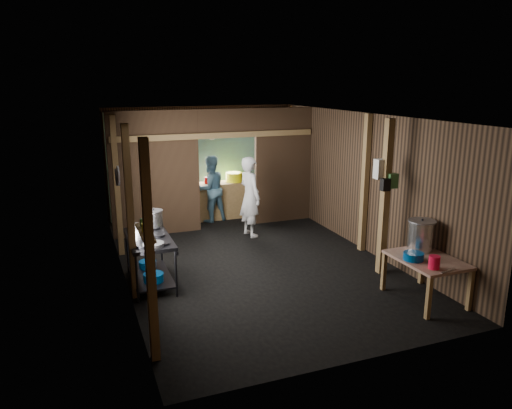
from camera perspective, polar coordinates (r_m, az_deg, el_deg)
name	(u,v)px	position (r m, az deg, el deg)	size (l,w,h in m)	color
floor	(252,260)	(8.86, -0.46, -6.60)	(4.50, 7.00, 0.00)	black
ceiling	(252,116)	(8.30, -0.50, 10.41)	(4.50, 7.00, 0.00)	#393837
wall_back	(201,161)	(11.77, -6.45, 5.12)	(4.50, 0.00, 2.60)	#503725
wall_front	(363,256)	(5.47, 12.47, -5.99)	(4.50, 0.00, 2.60)	#503725
wall_left	(120,202)	(8.01, -15.75, 0.30)	(0.00, 7.00, 2.60)	#503725
wall_right	(362,182)	(9.49, 12.37, 2.65)	(0.00, 7.00, 2.60)	#503725
partition_left	(155,174)	(10.25, -11.80, 3.54)	(1.85, 0.10, 2.60)	#402D1C
partition_right	(283,165)	(11.07, 3.21, 4.61)	(1.35, 0.10, 2.60)	#402D1C
partition_header	(227,123)	(10.48, -3.45, 9.57)	(1.30, 0.10, 0.60)	#402D1C
turquoise_panel	(202,163)	(11.72, -6.37, 4.84)	(4.40, 0.06, 2.50)	#63AA9D
back_counter	(221,200)	(11.51, -4.19, 0.51)	(1.20, 0.50, 0.85)	#9B7646
wall_clock	(212,136)	(11.66, -5.21, 8.04)	(0.20, 0.20, 0.03)	white
post_left_a	(150,254)	(5.53, -12.40, -5.76)	(0.10, 0.12, 2.60)	#9B7646
post_left_b	(130,214)	(7.24, -14.59, -1.09)	(0.10, 0.12, 2.60)	#9B7646
post_left_c	(117,187)	(9.18, -16.04, 2.03)	(0.10, 0.12, 2.60)	#9B7646
post_right	(365,184)	(9.29, 12.68, 2.38)	(0.10, 0.12, 2.60)	#9B7646
post_free	(385,198)	(8.22, 14.94, 0.71)	(0.12, 0.12, 2.60)	#9B7646
cross_beam	(217,135)	(10.38, -4.67, 8.11)	(4.40, 0.12, 0.12)	#9B7646
pan_lid_big	(118,176)	(8.33, -15.91, 3.28)	(0.34, 0.34, 0.03)	gray
pan_lid_small	(116,177)	(8.74, -16.11, 3.10)	(0.30, 0.30, 0.03)	black
wall_shelf	(145,233)	(5.98, -12.91, -3.26)	(0.14, 0.80, 0.03)	#9B7646
jar_white	(148,234)	(5.72, -12.58, -3.36)	(0.07, 0.07, 0.10)	white
jar_yellow	(145,228)	(5.96, -12.94, -2.66)	(0.08, 0.08, 0.10)	#F2F214
jar_green	(142,223)	(6.17, -13.24, -2.10)	(0.06, 0.06, 0.10)	#387436
bag_white	(381,169)	(8.16, 14.55, 4.08)	(0.22, 0.15, 0.32)	white
bag_green	(392,181)	(8.15, 15.72, 2.71)	(0.16, 0.12, 0.24)	#387436
bag_black	(385,185)	(8.07, 14.98, 2.27)	(0.14, 0.10, 0.20)	black
gas_range	(150,261)	(7.92, -12.34, -6.50)	(0.69, 1.34, 0.79)	black
prep_table	(425,279)	(7.66, 19.28, -8.29)	(0.80, 1.10, 0.65)	tan
stove_pot_large	(154,219)	(8.27, -11.93, -1.72)	(0.31, 0.31, 0.31)	silver
stove_pot_med	(138,234)	(7.71, -13.74, -3.36)	(0.25, 0.25, 0.22)	silver
stove_saucepan	(134,227)	(8.19, -14.18, -2.59)	(0.18, 0.18, 0.11)	silver
frying_pan	(153,245)	(7.36, -11.97, -4.63)	(0.31, 0.53, 0.07)	gray
blue_tub_front	(154,277)	(7.74, -11.97, -8.40)	(0.31, 0.31, 0.13)	#044488
blue_tub_back	(148,264)	(8.31, -12.65, -6.88)	(0.28, 0.28, 0.11)	#044488
stock_pot	(421,236)	(7.83, 18.85, -3.49)	(0.42, 0.42, 0.49)	silver
wash_basin	(414,256)	(7.40, 18.05, -5.81)	(0.29, 0.29, 0.11)	#044488
pink_bucket	(434,262)	(7.15, 20.24, -6.41)	(0.15, 0.15, 0.18)	#FD0F37
knife	(448,271)	(7.16, 21.69, -7.26)	(0.30, 0.04, 0.01)	silver
yellow_tub	(234,177)	(11.49, -2.59, 3.24)	(0.39, 0.39, 0.22)	#F2F214
red_cup	(207,180)	(11.31, -5.76, 2.84)	(0.13, 0.13, 0.15)	#D30000
cook	(250,197)	(10.04, -0.71, 0.93)	(0.61, 0.40, 1.68)	silver
worker_back	(210,189)	(11.16, -5.40, 1.84)	(0.74, 0.58, 1.53)	teal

